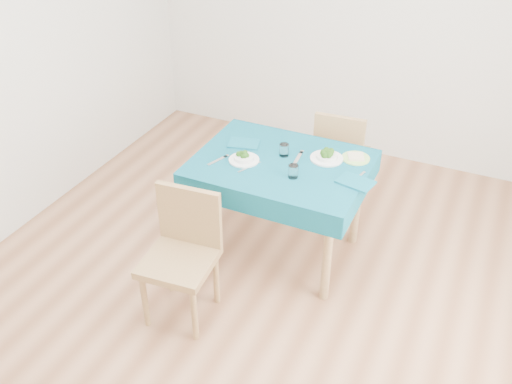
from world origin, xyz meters
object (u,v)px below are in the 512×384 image
at_px(side_plate, 356,158).
at_px(chair_near, 177,250).
at_px(table, 280,208).
at_px(bowl_near, 244,157).
at_px(bowl_far, 327,155).
at_px(chair_far, 342,150).

bearing_deg(side_plate, chair_near, -124.56).
relative_size(table, bowl_near, 5.55).
xyz_separation_m(table, bowl_near, (-0.23, -0.09, 0.41)).
bearing_deg(table, bowl_far, 31.15).
bearing_deg(chair_near, side_plate, 50.34).
bearing_deg(bowl_near, chair_near, -96.12).
bearing_deg(bowl_near, table, 21.72).
bearing_deg(chair_far, bowl_near, 60.83).
bearing_deg(table, side_plate, 29.25).
height_order(bowl_far, side_plate, bowl_far).
bearing_deg(side_plate, bowl_near, -153.23).
distance_m(chair_near, chair_far, 1.73).
distance_m(chair_near, bowl_near, 0.81).
bearing_deg(chair_near, bowl_near, 78.78).
bearing_deg(side_plate, chair_far, 114.01).
xyz_separation_m(table, chair_near, (-0.31, -0.85, 0.14)).
bearing_deg(chair_near, table, 64.67).
relative_size(chair_near, side_plate, 5.43).
distance_m(bowl_far, side_plate, 0.20).
height_order(table, bowl_near, bowl_near).
bearing_deg(table, bowl_near, -158.28).
height_order(chair_near, chair_far, chair_near).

